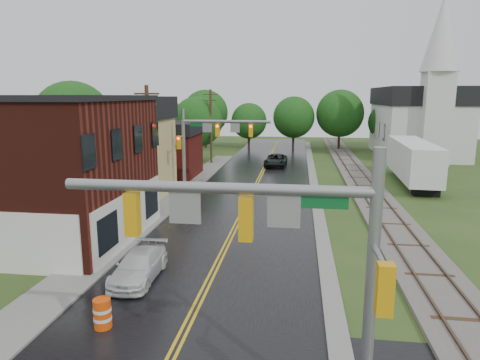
% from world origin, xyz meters
% --- Properties ---
extents(main_road, '(10.00, 90.00, 0.02)m').
position_xyz_m(main_road, '(0.00, 30.00, 0.00)').
color(main_road, black).
rests_on(main_road, ground).
extents(curb_right, '(0.80, 70.00, 0.12)m').
position_xyz_m(curb_right, '(5.40, 35.00, 0.00)').
color(curb_right, gray).
rests_on(curb_right, ground).
extents(sidewalk_left, '(2.40, 50.00, 0.12)m').
position_xyz_m(sidewalk_left, '(-6.20, 25.00, 0.00)').
color(sidewalk_left, gray).
rests_on(sidewalk_left, ground).
extents(brick_building, '(14.30, 10.30, 8.30)m').
position_xyz_m(brick_building, '(-12.48, 15.00, 4.15)').
color(brick_building, '#45160E').
rests_on(brick_building, ground).
extents(yellow_house, '(8.00, 7.00, 6.40)m').
position_xyz_m(yellow_house, '(-11.00, 26.00, 3.20)').
color(yellow_house, tan).
rests_on(yellow_house, ground).
extents(darkred_building, '(7.00, 6.00, 4.40)m').
position_xyz_m(darkred_building, '(-10.00, 35.00, 2.20)').
color(darkred_building, '#3F0F0C').
rests_on(darkred_building, ground).
extents(church, '(10.40, 18.40, 20.00)m').
position_xyz_m(church, '(20.00, 53.74, 5.83)').
color(church, silver).
rests_on(church, ground).
extents(railroad, '(3.20, 80.00, 0.30)m').
position_xyz_m(railroad, '(10.00, 35.00, 0.11)').
color(railroad, '#59544C').
rests_on(railroad, ground).
extents(traffic_signal_near, '(7.34, 0.30, 7.20)m').
position_xyz_m(traffic_signal_near, '(3.47, 2.00, 4.97)').
color(traffic_signal_near, gray).
rests_on(traffic_signal_near, ground).
extents(traffic_signal_far, '(7.34, 0.43, 7.20)m').
position_xyz_m(traffic_signal_far, '(-3.47, 27.00, 4.97)').
color(traffic_signal_far, gray).
rests_on(traffic_signal_far, ground).
extents(utility_pole_b, '(1.80, 0.28, 9.00)m').
position_xyz_m(utility_pole_b, '(-6.80, 22.00, 4.72)').
color(utility_pole_b, '#382616').
rests_on(utility_pole_b, ground).
extents(utility_pole_c, '(1.80, 0.28, 9.00)m').
position_xyz_m(utility_pole_c, '(-6.80, 44.00, 4.72)').
color(utility_pole_c, '#382616').
rests_on(utility_pole_c, ground).
extents(tree_left_b, '(7.60, 7.60, 9.69)m').
position_xyz_m(tree_left_b, '(-17.85, 31.90, 5.72)').
color(tree_left_b, black).
rests_on(tree_left_b, ground).
extents(tree_left_c, '(6.00, 6.00, 7.65)m').
position_xyz_m(tree_left_c, '(-13.85, 39.90, 4.51)').
color(tree_left_c, black).
rests_on(tree_left_c, ground).
extents(tree_left_e, '(6.40, 6.40, 8.16)m').
position_xyz_m(tree_left_e, '(-8.85, 45.90, 4.81)').
color(tree_left_e, black).
rests_on(tree_left_e, ground).
extents(suv_dark, '(2.67, 5.34, 1.45)m').
position_xyz_m(suv_dark, '(1.23, 42.74, 0.73)').
color(suv_dark, black).
rests_on(suv_dark, ground).
extents(pickup_white, '(1.85, 4.39, 1.26)m').
position_xyz_m(pickup_white, '(-3.20, 10.15, 0.63)').
color(pickup_white, silver).
rests_on(pickup_white, ground).
extents(semi_trailer, '(3.46, 13.02, 4.02)m').
position_xyz_m(semi_trailer, '(14.57, 34.24, 2.38)').
color(semi_trailer, black).
rests_on(semi_trailer, ground).
extents(construction_barrel, '(0.80, 0.80, 1.12)m').
position_xyz_m(construction_barrel, '(-2.97, 5.95, 0.56)').
color(construction_barrel, '#E1480A').
rests_on(construction_barrel, ground).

